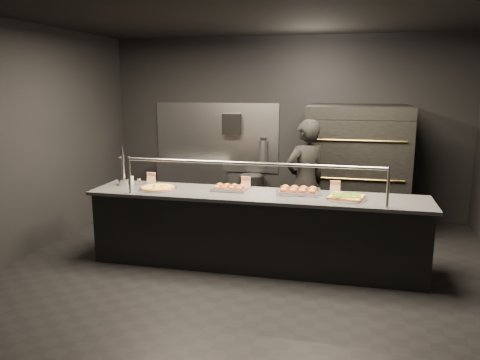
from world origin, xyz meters
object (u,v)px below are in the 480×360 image
(pizza_oven, at_px, (356,167))
(fire_extinguisher, at_px, (263,153))
(service_counter, at_px, (255,230))
(towel_dispenser, at_px, (232,124))
(worker, at_px, (305,182))
(trash_bin, at_px, (252,195))
(slider_tray_a, at_px, (229,188))
(prep_shelf, at_px, (193,185))
(round_pizza, at_px, (158,188))
(slider_tray_b, at_px, (298,191))
(beer_tap, at_px, (123,174))
(square_pizza, at_px, (346,197))

(pizza_oven, xyz_separation_m, fire_extinguisher, (-1.55, 0.50, 0.09))
(pizza_oven, bearing_deg, service_counter, -122.27)
(towel_dispenser, height_order, fire_extinguisher, towel_dispenser)
(worker, bearing_deg, trash_bin, -89.99)
(slider_tray_a, bearing_deg, prep_shelf, 119.53)
(pizza_oven, bearing_deg, slider_tray_a, -131.51)
(towel_dispenser, bearing_deg, slider_tray_a, -76.59)
(fire_extinguisher, bearing_deg, slider_tray_a, -90.31)
(towel_dispenser, relative_size, slider_tray_a, 0.83)
(service_counter, xyz_separation_m, pizza_oven, (1.20, 1.90, 0.50))
(service_counter, relative_size, worker, 2.34)
(fire_extinguisher, height_order, slider_tray_a, fire_extinguisher)
(round_pizza, bearing_deg, slider_tray_a, 10.40)
(pizza_oven, bearing_deg, trash_bin, 169.36)
(service_counter, relative_size, fire_extinguisher, 8.12)
(towel_dispenser, height_order, round_pizza, towel_dispenser)
(slider_tray_a, height_order, slider_tray_b, slider_tray_b)
(worker, bearing_deg, towel_dispenser, -84.35)
(beer_tap, bearing_deg, slider_tray_b, 1.37)
(towel_dispenser, distance_m, trash_bin, 1.27)
(prep_shelf, bearing_deg, round_pizza, -81.64)
(pizza_oven, bearing_deg, worker, -129.34)
(prep_shelf, distance_m, beer_tap, 2.32)
(square_pizza, height_order, worker, worker)
(worker, bearing_deg, slider_tray_b, 49.69)
(pizza_oven, bearing_deg, slider_tray_b, -111.81)
(service_counter, distance_m, prep_shelf, 2.82)
(towel_dispenser, bearing_deg, square_pizza, -50.55)
(pizza_oven, relative_size, round_pizza, 3.95)
(pizza_oven, distance_m, square_pizza, 1.91)
(slider_tray_a, height_order, square_pizza, slider_tray_a)
(beer_tap, relative_size, round_pizza, 1.10)
(prep_shelf, distance_m, slider_tray_b, 3.06)
(service_counter, xyz_separation_m, slider_tray_b, (0.50, 0.15, 0.49))
(slider_tray_a, distance_m, square_pizza, 1.44)
(pizza_oven, height_order, fire_extinguisher, pizza_oven)
(service_counter, bearing_deg, fire_extinguisher, 98.30)
(slider_tray_b, bearing_deg, trash_bin, 115.89)
(beer_tap, xyz_separation_m, slider_tray_b, (2.29, 0.05, -0.12))
(round_pizza, relative_size, worker, 0.28)
(beer_tap, distance_m, square_pizza, 2.86)
(prep_shelf, xyz_separation_m, fire_extinguisher, (1.25, 0.08, 0.61))
(worker, bearing_deg, fire_extinguisher, -98.41)
(trash_bin, bearing_deg, towel_dispenser, 156.73)
(prep_shelf, bearing_deg, towel_dispenser, 5.71)
(slider_tray_a, xyz_separation_m, trash_bin, (-0.14, 2.09, -0.59))
(slider_tray_b, height_order, square_pizza, slider_tray_b)
(square_pizza, height_order, trash_bin, square_pizza)
(trash_bin, bearing_deg, round_pizza, -108.44)
(round_pizza, height_order, slider_tray_b, slider_tray_b)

